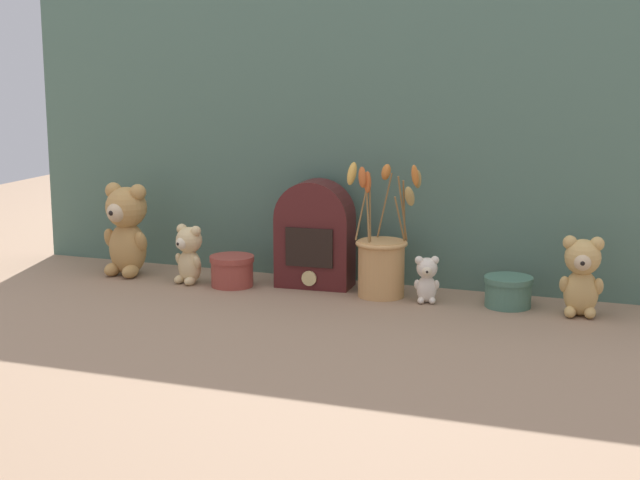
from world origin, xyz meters
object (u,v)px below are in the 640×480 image
object	(u,v)px
teddy_bear_small	(189,253)
decorative_tin_short	(232,271)
teddy_bear_medium	(582,275)
decorative_tin_tall	(508,291)
teddy_bear_tiny	(427,278)
vintage_radio	(315,235)
teddy_bear_large	(126,228)
flower_vase	(382,260)

from	to	relation	value
teddy_bear_small	decorative_tin_short	xyz separation A→B (m)	(0.12, 0.01, -0.04)
teddy_bear_medium	decorative_tin_tall	world-z (taller)	teddy_bear_medium
teddy_bear_medium	teddy_bear_tiny	world-z (taller)	teddy_bear_medium
decorative_tin_short	vintage_radio	bearing A→B (deg)	19.69
vintage_radio	decorative_tin_tall	xyz separation A→B (m)	(0.50, -0.03, -0.10)
teddy_bear_large	vintage_radio	size ratio (longest dim) A/B	0.91
teddy_bear_tiny	decorative_tin_short	size ratio (longest dim) A/B	1.00
teddy_bear_small	teddy_bear_tiny	world-z (taller)	teddy_bear_small
teddy_bear_medium	teddy_bear_tiny	size ratio (longest dim) A/B	1.62
teddy_bear_small	teddy_bear_tiny	bearing A→B (deg)	2.23
flower_vase	decorative_tin_short	world-z (taller)	flower_vase
teddy_bear_large	flower_vase	world-z (taller)	flower_vase
teddy_bear_small	decorative_tin_short	world-z (taller)	teddy_bear_small
vintage_radio	decorative_tin_tall	world-z (taller)	vintage_radio
flower_vase	decorative_tin_short	bearing A→B (deg)	-174.96
vintage_radio	teddy_bear_large	bearing A→B (deg)	-173.77
teddy_bear_large	teddy_bear_tiny	distance (m)	0.83
teddy_bear_medium	decorative_tin_short	size ratio (longest dim) A/B	1.62
teddy_bear_tiny	vintage_radio	distance (m)	0.33
flower_vase	decorative_tin_tall	xyz separation A→B (m)	(0.31, 0.01, -0.05)
teddy_bear_large	flower_vase	bearing A→B (deg)	1.56
vintage_radio	decorative_tin_short	size ratio (longest dim) A/B	2.40
flower_vase	decorative_tin_tall	distance (m)	0.32
teddy_bear_small	decorative_tin_tall	distance (m)	0.82
decorative_tin_tall	flower_vase	bearing A→B (deg)	-178.32
teddy_bear_small	flower_vase	bearing A→B (deg)	5.17
teddy_bear_large	teddy_bear_small	bearing A→B (deg)	-7.56
decorative_tin_tall	teddy_bear_large	bearing A→B (deg)	-178.40
teddy_bear_medium	teddy_bear_small	bearing A→B (deg)	-178.14
teddy_bear_medium	vintage_radio	size ratio (longest dim) A/B	0.68
teddy_bear_large	decorative_tin_tall	size ratio (longest dim) A/B	2.16
flower_vase	vintage_radio	xyz separation A→B (m)	(-0.19, 0.04, 0.04)
teddy_bear_medium	flower_vase	bearing A→B (deg)	178.36
teddy_bear_large	teddy_bear_small	xyz separation A→B (m)	(0.20, -0.03, -0.05)
teddy_bear_small	teddy_bear_medium	bearing A→B (deg)	1.86
decorative_tin_short	flower_vase	bearing A→B (deg)	5.04
teddy_bear_large	decorative_tin_short	bearing A→B (deg)	-2.72
teddy_bear_medium	vintage_radio	bearing A→B (deg)	175.63
teddy_bear_small	teddy_bear_tiny	size ratio (longest dim) A/B	1.35
teddy_bear_small	vintage_radio	distance (m)	0.33
decorative_tin_tall	teddy_bear_small	bearing A→B (deg)	-176.16
teddy_bear_tiny	vintage_radio	bearing A→B (deg)	169.25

